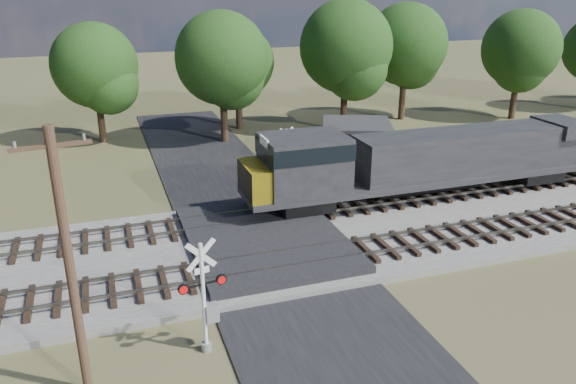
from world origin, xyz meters
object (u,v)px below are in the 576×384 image
object	(u,v)px
crossing_signal_near	(206,306)
utility_pole	(69,262)
equipment_shed	(356,144)
crossing_signal_far	(285,163)

from	to	relation	value
crossing_signal_near	utility_pole	world-z (taller)	utility_pole
utility_pole	equipment_shed	size ratio (longest dim) A/B	1.45
crossing_signal_far	equipment_shed	bearing A→B (deg)	-166.47
utility_pole	crossing_signal_near	bearing A→B (deg)	3.45
crossing_signal_near	crossing_signal_far	distance (m)	16.03
crossing_signal_near	crossing_signal_far	world-z (taller)	crossing_signal_near
utility_pole	crossing_signal_far	bearing A→B (deg)	44.53
crossing_signal_near	equipment_shed	xyz separation A→B (m)	(13.34, 16.73, -0.20)
crossing_signal_near	utility_pole	size ratio (longest dim) A/B	0.50
crossing_signal_near	crossing_signal_far	xyz separation A→B (m)	(7.50, 14.17, -0.15)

